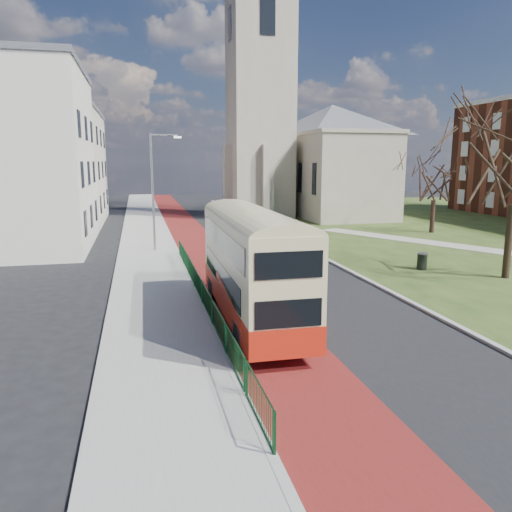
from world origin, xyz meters
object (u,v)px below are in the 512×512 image
object	(u,v)px
streetlamp	(155,186)
winter_tree_far	(435,174)
litter_bin	(422,261)
bus	(251,261)

from	to	relation	value
streetlamp	winter_tree_far	bearing A→B (deg)	9.15
streetlamp	winter_tree_far	world-z (taller)	streetlamp
winter_tree_far	litter_bin	xyz separation A→B (m)	(-9.33, -13.66, -4.61)
streetlamp	litter_bin	world-z (taller)	streetlamp
litter_bin	streetlamp	bearing A→B (deg)	146.56
bus	streetlamp	bearing A→B (deg)	100.86
streetlamp	winter_tree_far	xyz separation A→B (m)	(24.13, 3.89, 0.54)
streetlamp	bus	distance (m)	17.19
streetlamp	bus	size ratio (longest dim) A/B	0.78
bus	litter_bin	bearing A→B (deg)	31.45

